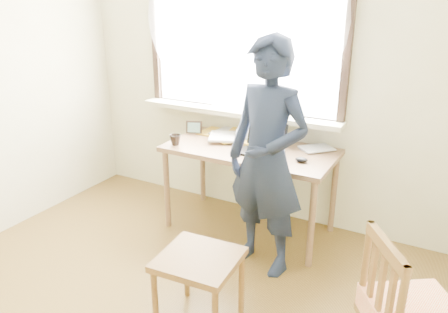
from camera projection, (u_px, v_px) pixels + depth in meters
The scene contains 12 objects.
room_shell at pixel (108, 51), 2.05m from camera, with size 3.52×4.02×2.61m.
desk at pixel (250, 157), 3.53m from camera, with size 1.36×0.68×0.73m.
laptop at pixel (263, 145), 3.40m from camera, with size 0.35×0.29×0.23m.
mug_white at pixel (243, 135), 3.65m from camera, with size 0.14×0.14×0.11m, color white.
mug_dark at pixel (175, 140), 3.56m from camera, with size 0.09×0.09×0.09m, color black.
mouse at pixel (302, 160), 3.21m from camera, with size 0.09×0.07×0.04m, color black.
desk_clutter at pixel (232, 134), 3.80m from camera, with size 0.88×0.46×0.03m.
book_a at pixel (218, 130), 3.92m from camera, with size 0.22×0.30×0.03m, color white.
book_b at pixel (311, 145), 3.55m from camera, with size 0.18×0.25×0.02m, color white.
picture_frame at pixel (194, 128), 3.83m from camera, with size 0.14×0.06×0.11m.
work_chair at pixel (199, 267), 2.55m from camera, with size 0.48×0.46×0.46m.
person at pixel (267, 159), 2.97m from camera, with size 0.61×0.40×1.66m, color #151C30.
Camera 1 is at (1.46, -1.37, 1.89)m, focal length 35.00 mm.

